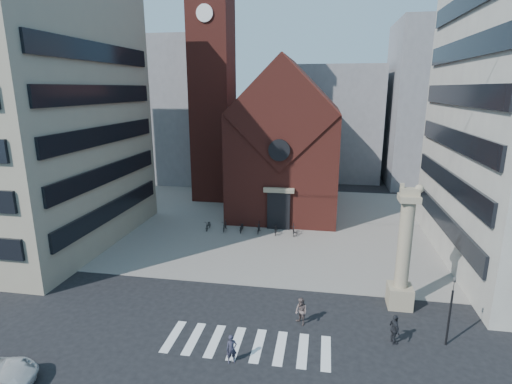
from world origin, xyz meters
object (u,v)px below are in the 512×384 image
Objects in this scene: traffic_light at (450,310)px; pedestrian_0 at (232,349)px; scooter_0 at (208,225)px; pedestrian_1 at (301,312)px; pedestrian_2 at (395,329)px; lion_column at (403,259)px.

pedestrian_0 is (-11.98, -3.67, -1.47)m from traffic_light.
scooter_0 is (-7.30, 20.09, -0.27)m from pedestrian_0.
pedestrian_1 is at bearing 175.75° from traffic_light.
lion_column is at bearing -30.35° from pedestrian_2.
scooter_0 is at bearing 26.66° from pedestrian_2.
traffic_light is 25.39m from scooter_0.
pedestrian_1 is 0.98× the size of pedestrian_2.
pedestrian_1 is at bearing 27.27° from pedestrian_0.
pedestrian_1 reaches higher than scooter_0.
traffic_light is 2.37× the size of pedestrian_2.
traffic_light is 8.63m from pedestrian_1.
pedestrian_2 is (-1.01, -4.39, -2.55)m from lion_column.
lion_column is 12.87m from pedestrian_0.
pedestrian_0 is (-9.99, -7.67, -2.64)m from lion_column.
pedestrian_0 is 0.92× the size of pedestrian_1.
traffic_light is 12.62m from pedestrian_0.
lion_column reaches higher than pedestrian_1.
scooter_0 is at bearing 139.57° from traffic_light.
pedestrian_0 is 0.90× the size of pedestrian_2.
pedestrian_2 is (-3.00, -0.39, -1.38)m from traffic_light.
lion_column is 7.76m from pedestrian_1.
scooter_0 is (-10.79, 15.79, -0.35)m from pedestrian_1.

